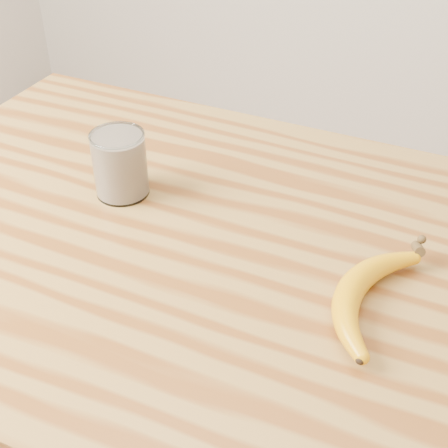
% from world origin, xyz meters
% --- Properties ---
extents(table, '(1.20, 0.80, 0.90)m').
position_xyz_m(table, '(0.00, 0.00, 0.77)').
color(table, olive).
rests_on(table, ground).
extents(smoothie_glass, '(0.09, 0.09, 0.11)m').
position_xyz_m(smoothie_glass, '(-0.20, 0.06, 0.95)').
color(smoothie_glass, white).
rests_on(smoothie_glass, table).
extents(banana, '(0.14, 0.32, 0.04)m').
position_xyz_m(banana, '(0.21, -0.03, 0.92)').
color(banana, orange).
rests_on(banana, table).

